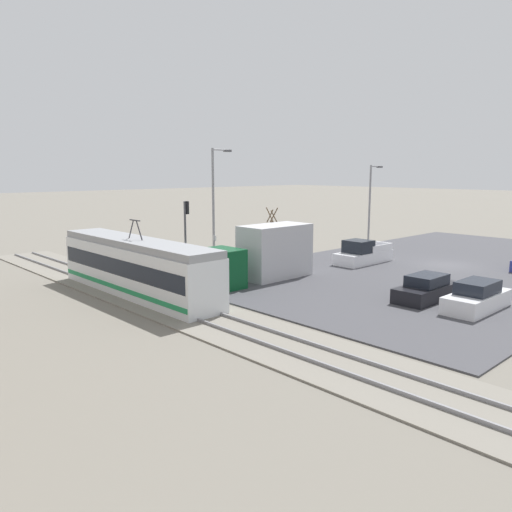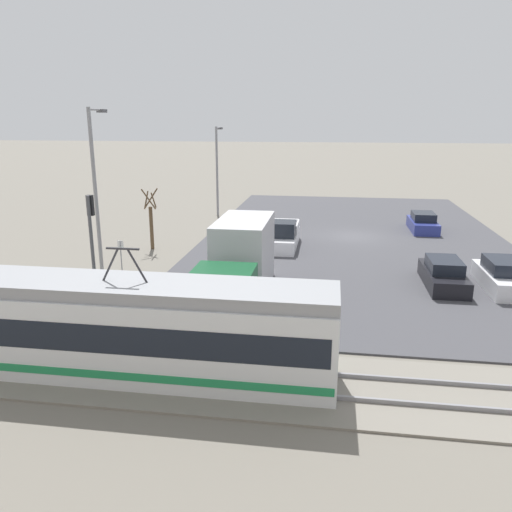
{
  "view_description": "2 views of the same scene",
  "coord_description": "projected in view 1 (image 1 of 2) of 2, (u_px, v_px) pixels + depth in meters",
  "views": [
    {
      "loc": [
        -17.49,
        36.55,
        7.25
      ],
      "look_at": [
        5.48,
        14.97,
        1.85
      ],
      "focal_mm": 35.0,
      "sensor_mm": 36.0,
      "label": 1
    },
    {
      "loc": [
        1.73,
        36.55,
        8.4
      ],
      "look_at": [
        5.42,
        12.25,
        1.66
      ],
      "focal_mm": 35.0,
      "sensor_mm": 36.0,
      "label": 2
    }
  ],
  "objects": [
    {
      "name": "sedan_car_1",
      "position": [
        477.0,
        298.0,
        25.96
      ],
      "size": [
        1.82,
        4.62,
        1.54
      ],
      "rotation": [
        0.0,
        0.0,
        3.14
      ],
      "color": "silver",
      "rests_on": "ground"
    },
    {
      "name": "road_surface",
      "position": [
        446.0,
        265.0,
        38.45
      ],
      "size": [
        21.49,
        38.76,
        0.08
      ],
      "color": "#424247",
      "rests_on": "ground"
    },
    {
      "name": "rail_bed",
      "position": [
        227.0,
        325.0,
        23.61
      ],
      "size": [
        56.26,
        4.4,
        0.22
      ],
      "color": "gray",
      "rests_on": "ground"
    },
    {
      "name": "box_truck",
      "position": [
        263.0,
        255.0,
        33.07
      ],
      "size": [
        2.53,
        8.44,
        3.58
      ],
      "color": "#0C4723",
      "rests_on": "ground"
    },
    {
      "name": "street_lamp_near_crossing",
      "position": [
        371.0,
        198.0,
        51.04
      ],
      "size": [
        0.36,
        1.95,
        7.82
      ],
      "color": "gray",
      "rests_on": "ground"
    },
    {
      "name": "traffic_light_pole",
      "position": [
        186.0,
        225.0,
        36.75
      ],
      "size": [
        0.28,
        0.47,
        5.05
      ],
      "color": "#47474C",
      "rests_on": "ground"
    },
    {
      "name": "ground_plane",
      "position": [
        446.0,
        266.0,
        38.45
      ],
      "size": [
        320.0,
        320.0,
        0.0
      ],
      "primitive_type": "plane",
      "color": "slate"
    },
    {
      "name": "sedan_car_0",
      "position": [
        426.0,
        289.0,
        28.04
      ],
      "size": [
        1.83,
        4.55,
        1.43
      ],
      "rotation": [
        0.0,
        0.0,
        3.14
      ],
      "color": "black",
      "rests_on": "ground"
    },
    {
      "name": "street_lamp_mid_block",
      "position": [
        215.0,
        197.0,
        40.24
      ],
      "size": [
        0.36,
        1.95,
        9.03
      ],
      "color": "gray",
      "rests_on": "ground"
    },
    {
      "name": "no_parking_sign",
      "position": [
        215.0,
        247.0,
        38.56
      ],
      "size": [
        0.32,
        0.08,
        2.34
      ],
      "color": "gray",
      "rests_on": "ground"
    },
    {
      "name": "light_rail_tram",
      "position": [
        137.0,
        267.0,
        29.26
      ],
      "size": [
        13.82,
        2.58,
        4.38
      ],
      "color": "silver",
      "rests_on": "ground"
    },
    {
      "name": "street_tree",
      "position": [
        272.0,
        233.0,
        44.09
      ],
      "size": [
        0.97,
        0.81,
        4.07
      ],
      "color": "brown",
      "rests_on": "ground"
    },
    {
      "name": "pickup_truck",
      "position": [
        363.0,
        254.0,
        39.17
      ],
      "size": [
        2.05,
        5.3,
        1.87
      ],
      "color": "silver",
      "rests_on": "ground"
    }
  ]
}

